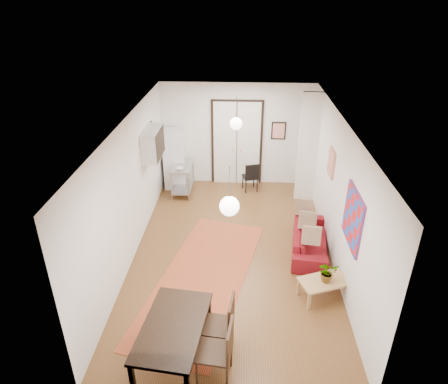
{
  "coord_description": "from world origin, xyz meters",
  "views": [
    {
      "loc": [
        0.18,
        -7.15,
        5.15
      ],
      "look_at": [
        -0.2,
        0.39,
        1.25
      ],
      "focal_mm": 32.0,
      "sensor_mm": 36.0,
      "label": 1
    }
  ],
  "objects_px": {
    "sofa": "(310,239)",
    "fridge": "(174,159)",
    "dining_chair_near": "(217,316)",
    "black_side_chair": "(250,173)",
    "coffee_table": "(324,283)",
    "dining_table": "(173,330)",
    "dining_chair_far": "(215,341)",
    "kitchen_counter": "(182,175)"
  },
  "relations": [
    {
      "from": "sofa",
      "to": "black_side_chair",
      "type": "height_order",
      "value": "black_side_chair"
    },
    {
      "from": "sofa",
      "to": "dining_chair_far",
      "type": "relative_size",
      "value": 1.79
    },
    {
      "from": "dining_table",
      "to": "dining_chair_near",
      "type": "relative_size",
      "value": 1.55
    },
    {
      "from": "dining_chair_far",
      "to": "black_side_chair",
      "type": "bearing_deg",
      "value": -178.46
    },
    {
      "from": "dining_chair_far",
      "to": "kitchen_counter",
      "type": "bearing_deg",
      "value": -160.47
    },
    {
      "from": "coffee_table",
      "to": "dining_table",
      "type": "bearing_deg",
      "value": -146.55
    },
    {
      "from": "coffee_table",
      "to": "dining_chair_far",
      "type": "relative_size",
      "value": 0.97
    },
    {
      "from": "kitchen_counter",
      "to": "dining_chair_near",
      "type": "bearing_deg",
      "value": -75.94
    },
    {
      "from": "sofa",
      "to": "black_side_chair",
      "type": "relative_size",
      "value": 2.19
    },
    {
      "from": "fridge",
      "to": "dining_table",
      "type": "bearing_deg",
      "value": -88.88
    },
    {
      "from": "dining_chair_far",
      "to": "black_side_chair",
      "type": "distance_m",
      "value": 6.12
    },
    {
      "from": "sofa",
      "to": "dining_chair_near",
      "type": "distance_m",
      "value": 3.27
    },
    {
      "from": "dining_chair_near",
      "to": "sofa",
      "type": "bearing_deg",
      "value": 152.28
    },
    {
      "from": "coffee_table",
      "to": "dining_table",
      "type": "xyz_separation_m",
      "value": [
        -2.48,
        -1.64,
        0.4
      ]
    },
    {
      "from": "dining_table",
      "to": "dining_chair_near",
      "type": "bearing_deg",
      "value": 37.19
    },
    {
      "from": "fridge",
      "to": "black_side_chair",
      "type": "relative_size",
      "value": 1.98
    },
    {
      "from": "sofa",
      "to": "fridge",
      "type": "distance_m",
      "value": 4.6
    },
    {
      "from": "black_side_chair",
      "to": "dining_chair_near",
      "type": "bearing_deg",
      "value": 68.05
    },
    {
      "from": "coffee_table",
      "to": "fridge",
      "type": "height_order",
      "value": "fridge"
    },
    {
      "from": "coffee_table",
      "to": "kitchen_counter",
      "type": "relative_size",
      "value": 0.93
    },
    {
      "from": "kitchen_counter",
      "to": "black_side_chair",
      "type": "relative_size",
      "value": 1.28
    },
    {
      "from": "coffee_table",
      "to": "dining_chair_far",
      "type": "xyz_separation_m",
      "value": [
        -1.88,
        -1.68,
        0.26
      ]
    },
    {
      "from": "dining_chair_far",
      "to": "dining_table",
      "type": "bearing_deg",
      "value": -87.38
    },
    {
      "from": "coffee_table",
      "to": "dining_chair_near",
      "type": "xyz_separation_m",
      "value": [
        -1.88,
        -1.18,
        0.26
      ]
    },
    {
      "from": "fridge",
      "to": "dining_table",
      "type": "distance_m",
      "value": 6.23
    },
    {
      "from": "kitchen_counter",
      "to": "black_side_chair",
      "type": "bearing_deg",
      "value": 9.06
    },
    {
      "from": "sofa",
      "to": "coffee_table",
      "type": "bearing_deg",
      "value": -170.73
    },
    {
      "from": "coffee_table",
      "to": "dining_chair_near",
      "type": "distance_m",
      "value": 2.23
    },
    {
      "from": "sofa",
      "to": "coffee_table",
      "type": "distance_m",
      "value": 1.5
    },
    {
      "from": "coffee_table",
      "to": "dining_chair_far",
      "type": "bearing_deg",
      "value": -138.16
    },
    {
      "from": "dining_chair_near",
      "to": "black_side_chair",
      "type": "height_order",
      "value": "dining_chair_near"
    },
    {
      "from": "kitchen_counter",
      "to": "dining_chair_far",
      "type": "height_order",
      "value": "dining_chair_far"
    },
    {
      "from": "kitchen_counter",
      "to": "fridge",
      "type": "relative_size",
      "value": 0.65
    },
    {
      "from": "dining_chair_near",
      "to": "dining_chair_far",
      "type": "xyz_separation_m",
      "value": [
        0.0,
        -0.5,
        0.0
      ]
    },
    {
      "from": "dining_table",
      "to": "dining_chair_far",
      "type": "bearing_deg",
      "value": -4.17
    },
    {
      "from": "sofa",
      "to": "black_side_chair",
      "type": "xyz_separation_m",
      "value": [
        -1.28,
        2.91,
        0.22
      ]
    },
    {
      "from": "coffee_table",
      "to": "black_side_chair",
      "type": "height_order",
      "value": "black_side_chair"
    },
    {
      "from": "coffee_table",
      "to": "black_side_chair",
      "type": "bearing_deg",
      "value": 106.62
    },
    {
      "from": "dining_chair_far",
      "to": "black_side_chair",
      "type": "height_order",
      "value": "dining_chair_far"
    },
    {
      "from": "sofa",
      "to": "fridge",
      "type": "relative_size",
      "value": 1.1
    },
    {
      "from": "kitchen_counter",
      "to": "black_side_chair",
      "type": "distance_m",
      "value": 1.89
    },
    {
      "from": "dining_table",
      "to": "dining_chair_far",
      "type": "height_order",
      "value": "dining_chair_far"
    }
  ]
}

